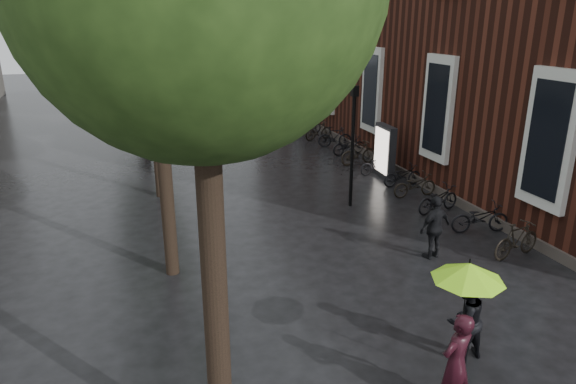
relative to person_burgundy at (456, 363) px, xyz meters
name	(u,v)px	position (x,y,z in m)	size (l,w,h in m)	color
brick_building	(429,17)	(10.78, 18.54, 5.13)	(10.20, 33.20, 12.00)	#38160F
street_trees	(138,7)	(-3.68, 14.99, 5.47)	(4.33, 34.03, 8.91)	black
person_burgundy	(456,363)	(0.00, 0.00, 0.00)	(0.63, 0.41, 1.73)	black
person_black	(465,319)	(0.95, 1.07, -0.06)	(0.78, 0.61, 1.60)	black
lime_umbrella	(469,272)	(0.47, 0.55, 1.24)	(1.19, 1.19, 1.74)	black
pedestrian_walking	(435,227)	(2.79, 4.88, -0.02)	(0.99, 0.41, 1.69)	black
parked_bicycles	(380,164)	(4.92, 11.95, -0.40)	(2.07, 16.50, 1.04)	black
ad_lightbox	(384,151)	(4.94, 11.69, 0.17)	(0.31, 1.37, 2.07)	black
lamp_post	(353,135)	(2.35, 9.10, 1.54)	(0.20, 0.20, 3.96)	black
cycle_sign	(152,120)	(-3.39, 17.56, 0.84)	(0.14, 0.47, 2.57)	#262628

